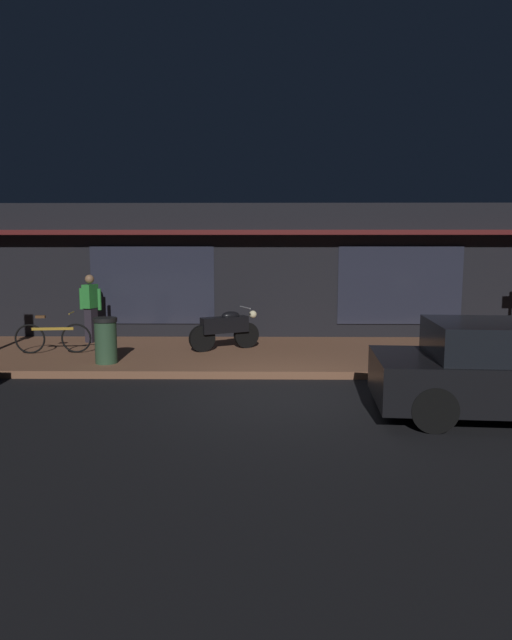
{
  "coord_description": "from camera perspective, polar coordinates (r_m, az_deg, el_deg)",
  "views": [
    {
      "loc": [
        -0.35,
        -9.13,
        2.52
      ],
      "look_at": [
        -0.49,
        2.4,
        0.95
      ],
      "focal_mm": 30.66,
      "sensor_mm": 36.0,
      "label": 1
    }
  ],
  "objects": [
    {
      "name": "bicycle_parked",
      "position": [
        12.91,
        -20.43,
        -1.7
      ],
      "size": [
        1.66,
        0.42,
        0.91
      ],
      "color": "black",
      "rests_on": "sidewalk_slab"
    },
    {
      "name": "motorcycle",
      "position": [
        12.52,
        -3.15,
        -0.86
      ],
      "size": [
        1.57,
        0.92,
        0.97
      ],
      "color": "black",
      "rests_on": "sidewalk_slab"
    },
    {
      "name": "sidewalk_slab",
      "position": [
        12.38,
        2.29,
        -3.64
      ],
      "size": [
        18.0,
        4.0,
        0.15
      ],
      "primitive_type": "cube",
      "color": "brown",
      "rests_on": "ground_plane"
    },
    {
      "name": "ground_plane",
      "position": [
        9.47,
        2.79,
        -7.68
      ],
      "size": [
        60.0,
        60.0,
        0.0
      ],
      "primitive_type": "plane",
      "color": "black"
    },
    {
      "name": "storefront_building",
      "position": [
        15.53,
        1.97,
        5.12
      ],
      "size": [
        18.0,
        3.3,
        3.6
      ],
      "color": "black",
      "rests_on": "ground_plane"
    },
    {
      "name": "person_photographer",
      "position": [
        14.06,
        -16.88,
        1.33
      ],
      "size": [
        0.61,
        0.43,
        1.67
      ],
      "color": "#28232D",
      "rests_on": "sidewalk_slab"
    },
    {
      "name": "trash_bin",
      "position": [
        11.49,
        -15.41,
        -2.04
      ],
      "size": [
        0.48,
        0.48,
        0.93
      ],
      "color": "#2D4C33",
      "rests_on": "sidewalk_slab"
    }
  ]
}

